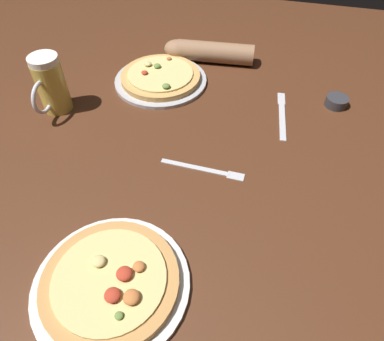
{
  "coord_description": "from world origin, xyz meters",
  "views": [
    {
      "loc": [
        0.15,
        -0.59,
        0.68
      ],
      "look_at": [
        0.0,
        0.0,
        0.02
      ],
      "focal_mm": 32.73,
      "sensor_mm": 36.0,
      "label": 1
    }
  ],
  "objects_px": {
    "pizza_plate_near": "(111,283)",
    "fork_left": "(205,169)",
    "beer_mug_dark": "(50,85)",
    "pizza_plate_far": "(161,78)",
    "ramekin_butter": "(337,101)",
    "diner_arm": "(205,52)",
    "knife_right": "(282,114)"
  },
  "relations": [
    {
      "from": "pizza_plate_near",
      "to": "fork_left",
      "type": "bearing_deg",
      "value": 73.07
    },
    {
      "from": "pizza_plate_far",
      "to": "fork_left",
      "type": "height_order",
      "value": "pizza_plate_far"
    },
    {
      "from": "beer_mug_dark",
      "to": "ramekin_butter",
      "type": "xyz_separation_m",
      "value": [
        0.85,
        0.23,
        -0.07
      ]
    },
    {
      "from": "beer_mug_dark",
      "to": "knife_right",
      "type": "xyz_separation_m",
      "value": [
        0.69,
        0.14,
        -0.08
      ]
    },
    {
      "from": "pizza_plate_far",
      "to": "ramekin_butter",
      "type": "bearing_deg",
      "value": 1.23
    },
    {
      "from": "pizza_plate_near",
      "to": "pizza_plate_far",
      "type": "height_order",
      "value": "pizza_plate_near"
    },
    {
      "from": "ramekin_butter",
      "to": "knife_right",
      "type": "height_order",
      "value": "ramekin_butter"
    },
    {
      "from": "pizza_plate_near",
      "to": "beer_mug_dark",
      "type": "xyz_separation_m",
      "value": [
        -0.4,
        0.5,
        0.07
      ]
    },
    {
      "from": "pizza_plate_near",
      "to": "ramekin_butter",
      "type": "distance_m",
      "value": 0.86
    },
    {
      "from": "knife_right",
      "to": "diner_arm",
      "type": "height_order",
      "value": "diner_arm"
    },
    {
      "from": "beer_mug_dark",
      "to": "fork_left",
      "type": "height_order",
      "value": "beer_mug_dark"
    },
    {
      "from": "pizza_plate_near",
      "to": "fork_left",
      "type": "relative_size",
      "value": 1.42
    },
    {
      "from": "fork_left",
      "to": "diner_arm",
      "type": "xyz_separation_m",
      "value": [
        -0.12,
        0.54,
        0.03
      ]
    },
    {
      "from": "knife_right",
      "to": "diner_arm",
      "type": "distance_m",
      "value": 0.4
    },
    {
      "from": "fork_left",
      "to": "knife_right",
      "type": "bearing_deg",
      "value": 57.67
    },
    {
      "from": "ramekin_butter",
      "to": "diner_arm",
      "type": "distance_m",
      "value": 0.49
    },
    {
      "from": "beer_mug_dark",
      "to": "diner_arm",
      "type": "xyz_separation_m",
      "value": [
        0.38,
        0.4,
        -0.05
      ]
    },
    {
      "from": "beer_mug_dark",
      "to": "knife_right",
      "type": "distance_m",
      "value": 0.7
    },
    {
      "from": "fork_left",
      "to": "knife_right",
      "type": "xyz_separation_m",
      "value": [
        0.18,
        0.28,
        0.0
      ]
    },
    {
      "from": "pizza_plate_far",
      "to": "knife_right",
      "type": "relative_size",
      "value": 1.33
    },
    {
      "from": "ramekin_butter",
      "to": "diner_arm",
      "type": "relative_size",
      "value": 0.21
    },
    {
      "from": "pizza_plate_far",
      "to": "fork_left",
      "type": "distance_m",
      "value": 0.44
    },
    {
      "from": "pizza_plate_near",
      "to": "diner_arm",
      "type": "xyz_separation_m",
      "value": [
        -0.01,
        0.9,
        0.02
      ]
    },
    {
      "from": "pizza_plate_near",
      "to": "pizza_plate_far",
      "type": "xyz_separation_m",
      "value": [
        -0.13,
        0.72,
        -0.0
      ]
    },
    {
      "from": "beer_mug_dark",
      "to": "fork_left",
      "type": "relative_size",
      "value": 0.79
    },
    {
      "from": "beer_mug_dark",
      "to": "diner_arm",
      "type": "bearing_deg",
      "value": 46.05
    },
    {
      "from": "pizza_plate_far",
      "to": "fork_left",
      "type": "xyz_separation_m",
      "value": [
        0.24,
        -0.36,
        -0.01
      ]
    },
    {
      "from": "ramekin_butter",
      "to": "diner_arm",
      "type": "bearing_deg",
      "value": 160.75
    },
    {
      "from": "pizza_plate_near",
      "to": "fork_left",
      "type": "xyz_separation_m",
      "value": [
        0.11,
        0.36,
        -0.01
      ]
    },
    {
      "from": "pizza_plate_near",
      "to": "beer_mug_dark",
      "type": "distance_m",
      "value": 0.64
    },
    {
      "from": "beer_mug_dark",
      "to": "pizza_plate_near",
      "type": "bearing_deg",
      "value": -51.64
    },
    {
      "from": "fork_left",
      "to": "knife_right",
      "type": "distance_m",
      "value": 0.34
    }
  ]
}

